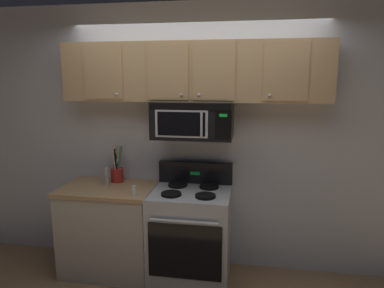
# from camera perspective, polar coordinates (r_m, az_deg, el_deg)

# --- Properties ---
(back_wall) EXTENTS (5.20, 0.10, 2.70)m
(back_wall) POSITION_cam_1_polar(r_m,az_deg,el_deg) (3.61, 0.80, 0.88)
(back_wall) COLOR silver
(back_wall) RESTS_ON ground_plane
(stove_range) EXTENTS (0.76, 0.69, 1.12)m
(stove_range) POSITION_cam_1_polar(r_m,az_deg,el_deg) (3.54, -0.19, -14.39)
(stove_range) COLOR #B7BABF
(stove_range) RESTS_ON ground_plane
(over_range_microwave) EXTENTS (0.76, 0.43, 0.35)m
(over_range_microwave) POSITION_cam_1_polar(r_m,az_deg,el_deg) (3.34, 0.14, 3.96)
(over_range_microwave) COLOR black
(upper_cabinets) EXTENTS (2.50, 0.36, 0.55)m
(upper_cabinets) POSITION_cam_1_polar(r_m,az_deg,el_deg) (3.34, 0.24, 11.70)
(upper_cabinets) COLOR tan
(counter_segment) EXTENTS (0.93, 0.65, 0.90)m
(counter_segment) POSITION_cam_1_polar(r_m,az_deg,el_deg) (3.77, -13.20, -13.29)
(counter_segment) COLOR #BCB7AD
(counter_segment) RESTS_ON ground_plane
(utensil_crock_red) EXTENTS (0.13, 0.13, 0.39)m
(utensil_crock_red) POSITION_cam_1_polar(r_m,az_deg,el_deg) (3.73, -12.14, -4.55)
(utensil_crock_red) COLOR red
(utensil_crock_red) RESTS_ON counter_segment
(salt_shaker) EXTENTS (0.04, 0.04, 0.10)m
(salt_shaker) POSITION_cam_1_polar(r_m,az_deg,el_deg) (3.28, -9.48, -7.55)
(salt_shaker) COLOR white
(salt_shaker) RESTS_ON counter_segment
(pepper_mill) EXTENTS (0.05, 0.05, 0.18)m
(pepper_mill) POSITION_cam_1_polar(r_m,az_deg,el_deg) (3.64, -13.84, -5.18)
(pepper_mill) COLOR #B7B2A8
(pepper_mill) RESTS_ON counter_segment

